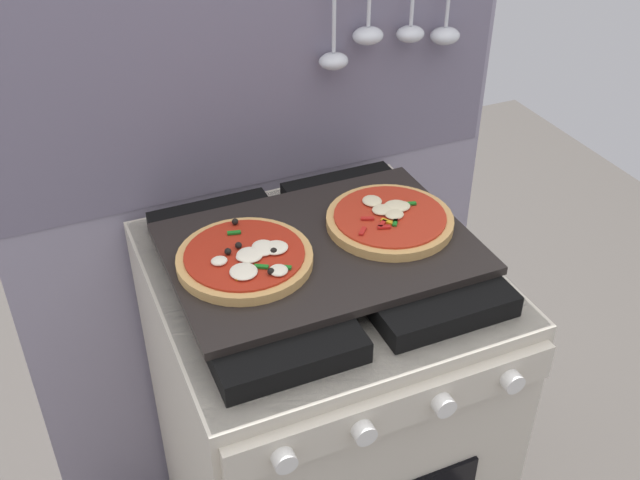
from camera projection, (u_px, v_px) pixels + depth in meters
name	position (u px, v px, depth m)	size (l,w,h in m)	color
kitchen_backsplash	(262.00, 211.00, 1.68)	(1.10, 0.09, 1.55)	gray
stove	(320.00, 422.00, 1.62)	(0.60, 0.64, 0.90)	beige
baking_tray	(320.00, 248.00, 1.36)	(0.54, 0.38, 0.02)	black
pizza_left	(246.00, 258.00, 1.30)	(0.24, 0.24, 0.03)	tan
pizza_right	(390.00, 219.00, 1.40)	(0.24, 0.24, 0.03)	tan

